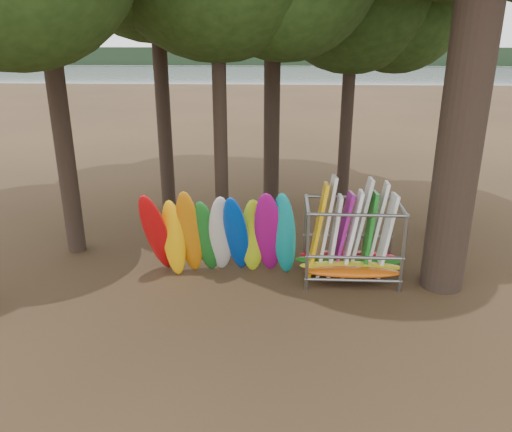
{
  "coord_description": "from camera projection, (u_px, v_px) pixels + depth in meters",
  "views": [
    {
      "loc": [
        0.82,
        -12.09,
        6.3
      ],
      "look_at": [
        0.12,
        1.5,
        1.4
      ],
      "focal_mm": 35.0,
      "sensor_mm": 36.0,
      "label": 1
    }
  ],
  "objects": [
    {
      "name": "far_shore",
      "position": [
        279.0,
        56.0,
        116.22
      ],
      "size": [
        160.0,
        4.0,
        4.0
      ],
      "primitive_type": "cube",
      "color": "black",
      "rests_on": "ground"
    },
    {
      "name": "storage_rack",
      "position": [
        351.0,
        244.0,
        13.52
      ],
      "size": [
        3.01,
        1.6,
        2.84
      ],
      "color": "slate",
      "rests_on": "ground"
    },
    {
      "name": "lake",
      "position": [
        276.0,
        84.0,
        69.91
      ],
      "size": [
        160.0,
        160.0,
        0.0
      ],
      "primitive_type": "plane",
      "color": "gray",
      "rests_on": "ground"
    },
    {
      "name": "ground",
      "position": [
        249.0,
        283.0,
        13.53
      ],
      "size": [
        120.0,
        120.0,
        0.0
      ],
      "primitive_type": "plane",
      "color": "#47331E",
      "rests_on": "ground"
    },
    {
      "name": "kayak_row",
      "position": [
        222.0,
        236.0,
        13.25
      ],
      "size": [
        4.14,
        2.13,
        2.95
      ],
      "color": "red",
      "rests_on": "ground"
    }
  ]
}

